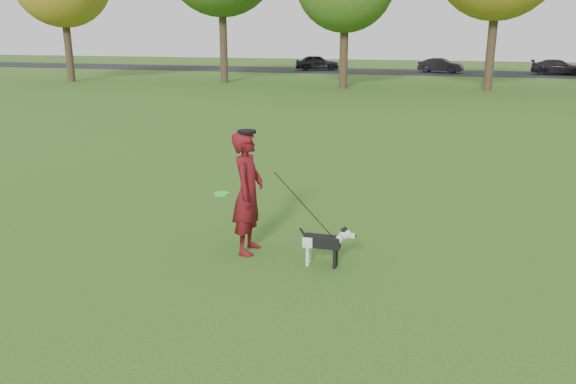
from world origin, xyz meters
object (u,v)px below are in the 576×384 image
(car_mid, at_px, (441,65))
(car_left, at_px, (317,63))
(man, at_px, (248,193))
(dog, at_px, (326,241))
(car_right, at_px, (558,67))

(car_mid, bearing_deg, car_left, 102.87)
(man, xyz_separation_m, car_left, (-8.23, 39.69, -0.27))
(car_left, bearing_deg, dog, 175.09)
(car_right, bearing_deg, man, 170.80)
(man, height_order, car_right, man)
(man, relative_size, car_right, 0.47)
(dog, bearing_deg, car_mid, 89.16)
(man, bearing_deg, car_right, -17.97)
(man, distance_m, car_mid, 39.73)
(car_left, height_order, car_mid, car_left)
(car_left, relative_size, car_right, 0.95)
(dog, xyz_separation_m, car_left, (-9.47, 39.92, 0.27))
(car_mid, distance_m, car_right, 8.57)
(man, distance_m, car_left, 40.54)
(man, relative_size, dog, 2.25)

